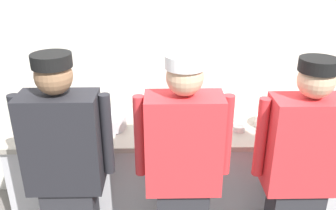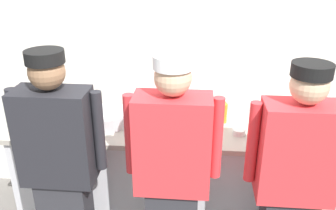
% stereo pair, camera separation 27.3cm
% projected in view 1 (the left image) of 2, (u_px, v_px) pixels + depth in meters
% --- Properties ---
extents(wall_back, '(4.18, 0.10, 2.67)m').
position_uv_depth(wall_back, '(178.00, 57.00, 3.10)').
color(wall_back, silver).
rests_on(wall_back, ground).
extents(prep_counter, '(2.67, 0.68, 0.91)m').
position_uv_depth(prep_counter, '(179.00, 173.00, 3.02)').
color(prep_counter, silver).
rests_on(prep_counter, ground).
extents(chef_near_left, '(0.61, 0.24, 1.67)m').
position_uv_depth(chef_near_left, '(67.00, 173.00, 2.27)').
color(chef_near_left, '#2D2D33').
rests_on(chef_near_left, ground).
extents(chef_center, '(0.60, 0.24, 1.67)m').
position_uv_depth(chef_center, '(183.00, 174.00, 2.26)').
color(chef_center, '#2D2D33').
rests_on(chef_center, ground).
extents(chef_far_right, '(0.60, 0.24, 1.64)m').
position_uv_depth(chef_far_right, '(299.00, 175.00, 2.28)').
color(chef_far_right, '#2D2D33').
rests_on(chef_far_right, ground).
extents(plate_stack_front, '(0.25, 0.25, 0.10)m').
position_uv_depth(plate_stack_front, '(271.00, 121.00, 2.81)').
color(plate_stack_front, white).
rests_on(plate_stack_front, prep_counter).
extents(mixing_bowl_steel, '(0.35, 0.35, 0.11)m').
position_uv_depth(mixing_bowl_steel, '(104.00, 121.00, 2.80)').
color(mixing_bowl_steel, '#B7BABF').
rests_on(mixing_bowl_steel, prep_counter).
extents(sheet_tray, '(0.54, 0.39, 0.02)m').
position_uv_depth(sheet_tray, '(171.00, 124.00, 2.84)').
color(sheet_tray, '#B7BABF').
rests_on(sheet_tray, prep_counter).
extents(squeeze_bottle_primary, '(0.06, 0.06, 0.18)m').
position_uv_depth(squeeze_bottle_primary, '(291.00, 125.00, 2.66)').
color(squeeze_bottle_primary, '#56A333').
rests_on(squeeze_bottle_primary, prep_counter).
extents(squeeze_bottle_secondary, '(0.05, 0.05, 0.19)m').
position_uv_depth(squeeze_bottle_secondary, '(221.00, 109.00, 2.91)').
color(squeeze_bottle_secondary, orange).
rests_on(squeeze_bottle_secondary, prep_counter).
extents(ramekin_orange_sauce, '(0.09, 0.09, 0.05)m').
position_uv_depth(ramekin_orange_sauce, '(305.00, 114.00, 2.99)').
color(ramekin_orange_sauce, white).
rests_on(ramekin_orange_sauce, prep_counter).
extents(ramekin_red_sauce, '(0.10, 0.10, 0.05)m').
position_uv_depth(ramekin_red_sauce, '(64.00, 127.00, 2.77)').
color(ramekin_red_sauce, white).
rests_on(ramekin_red_sauce, prep_counter).
extents(ramekin_green_sauce, '(0.09, 0.09, 0.05)m').
position_uv_depth(ramekin_green_sauce, '(333.00, 133.00, 2.68)').
color(ramekin_green_sauce, white).
rests_on(ramekin_green_sauce, prep_counter).
extents(ramekin_yellow_sauce, '(0.10, 0.10, 0.04)m').
position_uv_depth(ramekin_yellow_sauce, '(239.00, 128.00, 2.76)').
color(ramekin_yellow_sauce, white).
rests_on(ramekin_yellow_sauce, prep_counter).
extents(chefs_knife, '(0.28, 0.03, 0.02)m').
position_uv_depth(chefs_knife, '(271.00, 131.00, 2.75)').
color(chefs_knife, '#B7BABF').
rests_on(chefs_knife, prep_counter).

